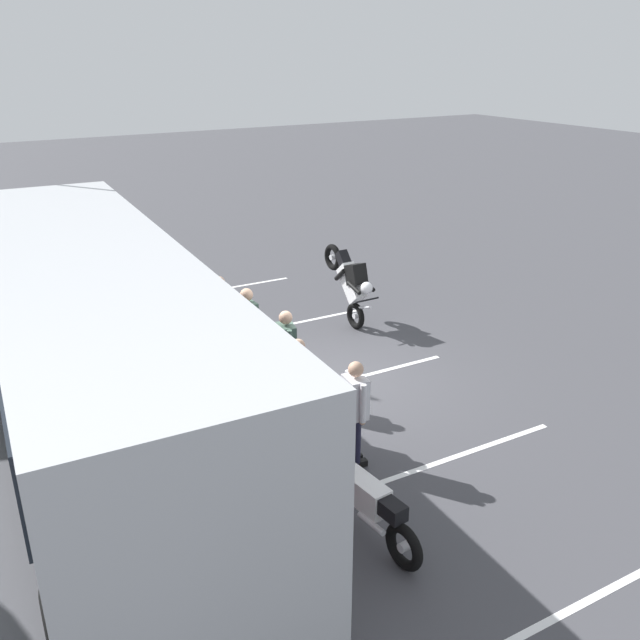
{
  "coord_description": "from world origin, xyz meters",
  "views": [
    {
      "loc": [
        -9.64,
        5.77,
        5.76
      ],
      "look_at": [
        0.33,
        -0.03,
        1.1
      ],
      "focal_mm": 37.89,
      "sensor_mm": 36.0,
      "label": 1
    }
  ],
  "objects_px": {
    "spectator_left": "(299,380)",
    "spectator_far_left": "(355,405)",
    "spectator_centre": "(286,350)",
    "stunt_motorcycle": "(350,281)",
    "spectator_right": "(248,326)",
    "tour_bus": "(97,360)",
    "parked_motorcycle_silver": "(366,503)",
    "spectator_far_right": "(221,309)"
  },
  "relations": [
    {
      "from": "spectator_centre",
      "to": "parked_motorcycle_silver",
      "type": "xyz_separation_m",
      "value": [
        -3.54,
        0.74,
        -0.54
      ]
    },
    {
      "from": "tour_bus",
      "to": "spectator_far_left",
      "type": "distance_m",
      "value": 3.73
    },
    {
      "from": "spectator_centre",
      "to": "spectator_far_right",
      "type": "relative_size",
      "value": 1.04
    },
    {
      "from": "spectator_far_right",
      "to": "stunt_motorcycle",
      "type": "distance_m",
      "value": 3.06
    },
    {
      "from": "spectator_centre",
      "to": "spectator_right",
      "type": "height_order",
      "value": "spectator_right"
    },
    {
      "from": "tour_bus",
      "to": "spectator_left",
      "type": "bearing_deg",
      "value": -108.06
    },
    {
      "from": "spectator_centre",
      "to": "stunt_motorcycle",
      "type": "distance_m",
      "value": 3.79
    },
    {
      "from": "spectator_far_left",
      "to": "parked_motorcycle_silver",
      "type": "distance_m",
      "value": 1.65
    },
    {
      "from": "spectator_left",
      "to": "parked_motorcycle_silver",
      "type": "distance_m",
      "value": 2.56
    },
    {
      "from": "stunt_motorcycle",
      "to": "spectator_far_left",
      "type": "bearing_deg",
      "value": 148.16
    },
    {
      "from": "spectator_left",
      "to": "stunt_motorcycle",
      "type": "bearing_deg",
      "value": -42.16
    },
    {
      "from": "tour_bus",
      "to": "parked_motorcycle_silver",
      "type": "relative_size",
      "value": 5.0
    },
    {
      "from": "spectator_right",
      "to": "parked_motorcycle_silver",
      "type": "height_order",
      "value": "spectator_right"
    },
    {
      "from": "spectator_left",
      "to": "parked_motorcycle_silver",
      "type": "relative_size",
      "value": 0.83
    },
    {
      "from": "spectator_left",
      "to": "spectator_centre",
      "type": "xyz_separation_m",
      "value": [
        1.06,
        -0.34,
        0.02
      ]
    },
    {
      "from": "tour_bus",
      "to": "spectator_right",
      "type": "xyz_separation_m",
      "value": [
        1.35,
        -2.93,
        -0.57
      ]
    },
    {
      "from": "spectator_far_right",
      "to": "stunt_motorcycle",
      "type": "height_order",
      "value": "stunt_motorcycle"
    },
    {
      "from": "spectator_centre",
      "to": "spectator_far_right",
      "type": "bearing_deg",
      "value": 4.37
    },
    {
      "from": "spectator_left",
      "to": "stunt_motorcycle",
      "type": "distance_m",
      "value": 4.78
    },
    {
      "from": "spectator_centre",
      "to": "stunt_motorcycle",
      "type": "height_order",
      "value": "stunt_motorcycle"
    },
    {
      "from": "stunt_motorcycle",
      "to": "spectator_right",
      "type": "bearing_deg",
      "value": 113.17
    },
    {
      "from": "spectator_far_right",
      "to": "tour_bus",
      "type": "bearing_deg",
      "value": 131.65
    },
    {
      "from": "spectator_far_left",
      "to": "spectator_centre",
      "type": "xyz_separation_m",
      "value": [
        2.15,
        -0.01,
        0.03
      ]
    },
    {
      "from": "spectator_right",
      "to": "stunt_motorcycle",
      "type": "height_order",
      "value": "stunt_motorcycle"
    },
    {
      "from": "spectator_centre",
      "to": "tour_bus",
      "type": "bearing_deg",
      "value": 93.02
    },
    {
      "from": "spectator_right",
      "to": "tour_bus",
      "type": "bearing_deg",
      "value": 114.67
    },
    {
      "from": "spectator_centre",
      "to": "spectator_right",
      "type": "bearing_deg",
      "value": 8.28
    },
    {
      "from": "tour_bus",
      "to": "stunt_motorcycle",
      "type": "relative_size",
      "value": 5.27
    },
    {
      "from": "spectator_centre",
      "to": "stunt_motorcycle",
      "type": "bearing_deg",
      "value": -49.12
    },
    {
      "from": "spectator_centre",
      "to": "spectator_right",
      "type": "relative_size",
      "value": 0.96
    },
    {
      "from": "spectator_right",
      "to": "parked_motorcycle_silver",
      "type": "relative_size",
      "value": 0.87
    },
    {
      "from": "spectator_far_left",
      "to": "spectator_right",
      "type": "height_order",
      "value": "spectator_right"
    },
    {
      "from": "spectator_far_left",
      "to": "spectator_far_right",
      "type": "height_order",
      "value": "spectator_far_left"
    },
    {
      "from": "spectator_centre",
      "to": "spectator_left",
      "type": "bearing_deg",
      "value": 162.12
    },
    {
      "from": "tour_bus",
      "to": "spectator_far_right",
      "type": "relative_size",
      "value": 6.16
    },
    {
      "from": "spectator_left",
      "to": "spectator_right",
      "type": "xyz_separation_m",
      "value": [
        2.24,
        -0.17,
        0.07
      ]
    },
    {
      "from": "spectator_left",
      "to": "spectator_far_left",
      "type": "bearing_deg",
      "value": -162.96
    },
    {
      "from": "spectator_right",
      "to": "spectator_centre",
      "type": "bearing_deg",
      "value": -171.72
    },
    {
      "from": "spectator_far_left",
      "to": "spectator_right",
      "type": "distance_m",
      "value": 3.34
    },
    {
      "from": "spectator_far_left",
      "to": "spectator_right",
      "type": "relative_size",
      "value": 0.94
    },
    {
      "from": "tour_bus",
      "to": "stunt_motorcycle",
      "type": "xyz_separation_m",
      "value": [
        2.65,
        -5.97,
        -0.61
      ]
    },
    {
      "from": "spectator_right",
      "to": "stunt_motorcycle",
      "type": "relative_size",
      "value": 0.92
    }
  ]
}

